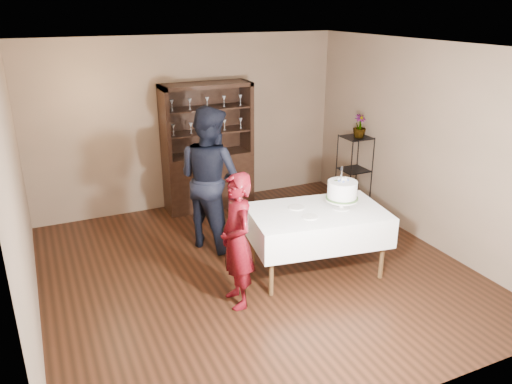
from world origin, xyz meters
TOP-DOWN VIEW (x-y plane):
  - floor at (0.00, 0.00)m, footprint 5.00×5.00m
  - ceiling at (0.00, 0.00)m, footprint 5.00×5.00m
  - back_wall at (0.00, 2.50)m, footprint 5.00×0.02m
  - wall_left at (-2.50, 0.00)m, footprint 0.02×5.00m
  - wall_right at (2.50, 0.00)m, footprint 0.02×5.00m
  - china_hutch at (0.20, 2.25)m, footprint 1.40×0.48m
  - plant_etagere at (2.28, 1.20)m, footprint 0.42×0.42m
  - cake_table at (0.68, -0.31)m, footprint 1.75×1.23m
  - woman at (-0.47, -0.57)m, footprint 0.38×0.57m
  - man at (-0.23, 0.93)m, footprint 1.09×1.17m
  - cake at (0.98, -0.37)m, footprint 0.40×0.40m
  - plate_near at (0.49, -0.45)m, footprint 0.24×0.24m
  - plate_far at (0.49, -0.13)m, footprint 0.25×0.25m
  - potted_plant at (2.29, 1.16)m, footprint 0.22×0.22m

SIDE VIEW (x-z plane):
  - floor at x=0.00m, z-range 0.00..0.00m
  - cake_table at x=0.68m, z-range 0.21..1.02m
  - plant_etagere at x=2.28m, z-range 0.05..1.25m
  - china_hutch at x=0.20m, z-range -0.34..1.66m
  - woman at x=-0.47m, z-range 0.00..1.52m
  - plate_near at x=0.49m, z-range 0.81..0.82m
  - plate_far at x=0.49m, z-range 0.81..0.82m
  - man at x=-0.23m, z-range 0.00..1.93m
  - cake at x=0.98m, z-range 0.75..1.30m
  - back_wall at x=0.00m, z-range 0.00..2.70m
  - wall_left at x=-2.50m, z-range 0.00..2.70m
  - wall_right at x=2.50m, z-range 0.00..2.70m
  - potted_plant at x=2.29m, z-range 1.19..1.54m
  - ceiling at x=0.00m, z-range 2.70..2.70m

